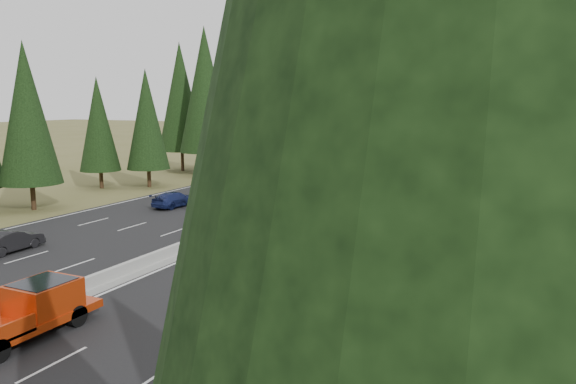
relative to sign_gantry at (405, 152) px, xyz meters
name	(u,v)px	position (x,y,z in m)	size (l,w,h in m)	color
road	(420,160)	(-8.92, 45.12, -5.23)	(32.00, 260.00, 0.08)	black
shoulder_right	(545,165)	(8.88, 45.12, -5.24)	(3.60, 260.00, 0.06)	olive
shoulder_left	(315,155)	(-26.72, 45.12, -5.24)	(3.60, 260.00, 0.06)	brown
median_barrier	(420,157)	(-8.92, 45.12, -4.85)	(0.70, 260.00, 0.85)	gray
sign_gantry	(405,152)	(0.00, 0.00, 0.00)	(16.75, 0.98, 7.80)	slate
hov_sign_pole	(244,167)	(-8.33, -9.92, -0.54)	(2.80, 0.50, 8.00)	slate
tree_row_left	(293,98)	(-31.04, 45.51, 4.32)	(12.21, 243.25, 18.75)	black
silver_minivan	(454,222)	(4.38, -3.31, -4.42)	(2.56, 5.54, 1.54)	#9E9DA1
red_pickup	(34,307)	(-7.40, -27.80, -4.09)	(2.17, 6.07, 1.98)	black
car_ahead_green	(349,194)	(-6.20, 5.12, -4.46)	(1.73, 4.29, 1.46)	#125122
car_ahead_dkred	(472,162)	(-0.20, 38.49, -4.50)	(1.46, 4.19, 1.38)	#5D0D16
car_ahead_dkgrey	(459,160)	(-1.90, 38.37, -4.41)	(2.19, 5.38, 1.56)	black
car_ahead_white	(499,141)	(-0.76, 81.04, -4.43)	(2.52, 5.46, 1.52)	silver
car_ahead_far	(478,136)	(-7.42, 100.11, -4.49)	(1.65, 4.10, 1.40)	black
car_onc_near	(11,241)	(-18.83, -19.88, -4.53)	(1.40, 4.01, 1.32)	black
car_onc_blue	(175,199)	(-18.87, -3.79, -4.53)	(1.84, 4.52, 1.31)	navy
car_onc_white	(423,150)	(-10.42, 54.06, -4.52)	(1.59, 3.95, 1.35)	#B7B7B7
car_onc_far	(382,143)	(-21.44, 67.00, -4.45)	(2.44, 5.30, 1.47)	black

